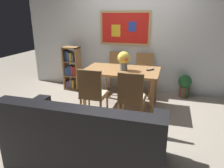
% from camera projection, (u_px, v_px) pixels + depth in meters
% --- Properties ---
extents(ground_plane, '(12.00, 12.00, 0.00)m').
position_uv_depth(ground_plane, '(116.00, 115.00, 3.73)').
color(ground_plane, gray).
extents(wall_back_with_painting, '(5.20, 0.14, 2.60)m').
position_uv_depth(wall_back_with_painting, '(134.00, 34.00, 4.65)').
color(wall_back_with_painting, silver).
rests_on(wall_back_with_painting, ground_plane).
extents(dining_table, '(1.40, 0.87, 0.73)m').
position_uv_depth(dining_table, '(121.00, 75.00, 3.93)').
color(dining_table, '#9E7042').
rests_on(dining_table, ground_plane).
extents(dining_chair_far_left, '(0.40, 0.41, 0.91)m').
position_uv_depth(dining_chair_far_left, '(117.00, 69.00, 4.74)').
color(dining_chair_far_left, '#9E7042').
rests_on(dining_chair_far_left, ground_plane).
extents(dining_chair_near_left, '(0.40, 0.41, 0.91)m').
position_uv_depth(dining_chair_near_left, '(92.00, 91.00, 3.34)').
color(dining_chair_near_left, '#9E7042').
rests_on(dining_chair_near_left, ground_plane).
extents(dining_chair_near_right, '(0.40, 0.41, 0.91)m').
position_uv_depth(dining_chair_near_right, '(131.00, 95.00, 3.18)').
color(dining_chair_near_right, '#9E7042').
rests_on(dining_chair_near_right, ground_plane).
extents(dining_chair_far_right, '(0.40, 0.41, 0.91)m').
position_uv_depth(dining_chair_far_right, '(144.00, 71.00, 4.57)').
color(dining_chair_far_right, '#9E7042').
rests_on(dining_chair_far_right, ground_plane).
extents(leather_couch, '(1.80, 0.84, 0.84)m').
position_uv_depth(leather_couch, '(86.00, 140.00, 2.42)').
color(leather_couch, black).
rests_on(leather_couch, ground_plane).
extents(bookshelf, '(0.36, 0.28, 1.01)m').
position_uv_depth(bookshelf, '(72.00, 69.00, 4.92)').
color(bookshelf, '#9E7042').
rests_on(bookshelf, ground_plane).
extents(potted_ivy, '(0.28, 0.28, 0.49)m').
position_uv_depth(potted_ivy, '(185.00, 85.00, 4.48)').
color(potted_ivy, brown).
rests_on(potted_ivy, ground_plane).
extents(flower_vase, '(0.23, 0.23, 0.35)m').
position_uv_depth(flower_vase, '(124.00, 59.00, 3.79)').
color(flower_vase, slate).
rests_on(flower_vase, dining_table).
extents(tv_remote, '(0.14, 0.15, 0.02)m').
position_uv_depth(tv_remote, '(150.00, 70.00, 3.84)').
color(tv_remote, black).
rests_on(tv_remote, dining_table).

